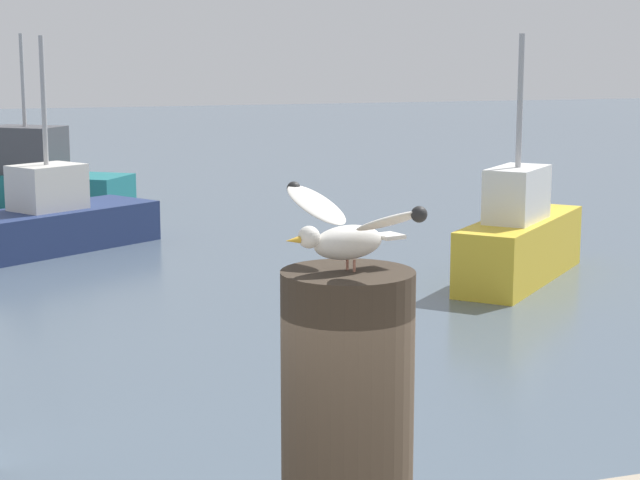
# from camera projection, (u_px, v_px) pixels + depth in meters

# --- Properties ---
(mooring_post) EXTENTS (0.39, 0.39, 1.00)m
(mooring_post) POSITION_uv_depth(u_px,v_px,m) (347.00, 435.00, 3.21)
(mooring_post) COLOR #382D23
(mooring_post) RESTS_ON harbor_quay
(seagull) EXTENTS (0.39, 0.67, 0.23)m
(seagull) POSITION_uv_depth(u_px,v_px,m) (347.00, 230.00, 3.10)
(seagull) COLOR tan
(seagull) RESTS_ON mooring_post
(boat_navy) EXTENTS (5.11, 3.86, 3.71)m
(boat_navy) POSITION_uv_depth(u_px,v_px,m) (0.00, 232.00, 17.01)
(boat_navy) COLOR navy
(boat_navy) RESTS_ON ground_plane
(boat_yellow) EXTENTS (3.40, 3.24, 3.48)m
(boat_yellow) POSITION_uv_depth(u_px,v_px,m) (525.00, 237.00, 15.58)
(boat_yellow) COLOR yellow
(boat_yellow) RESTS_ON ground_plane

